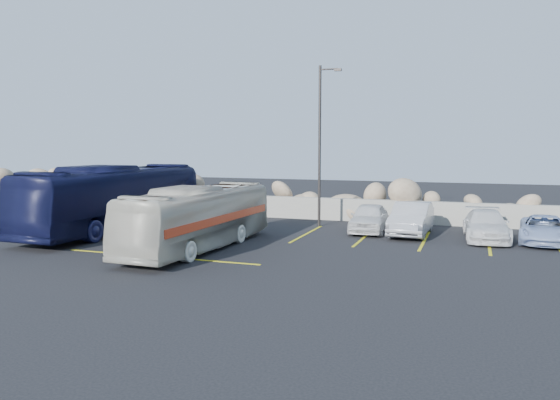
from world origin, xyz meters
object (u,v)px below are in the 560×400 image
(vintage_bus, at_px, (199,217))
(car_d, at_px, (544,229))
(car_b, at_px, (411,219))
(car_a, at_px, (369,218))
(lamppost, at_px, (321,141))
(tour_coach, at_px, (115,198))
(car_c, at_px, (486,225))

(vintage_bus, relative_size, car_d, 2.17)
(car_b, height_order, car_d, car_b)
(car_a, xyz_separation_m, car_d, (7.47, -0.50, -0.10))
(lamppost, bearing_deg, car_a, -18.76)
(lamppost, height_order, tour_coach, lamppost)
(lamppost, bearing_deg, vintage_bus, -111.75)
(car_a, height_order, car_d, car_a)
(vintage_bus, relative_size, car_b, 2.01)
(car_b, distance_m, car_c, 3.22)
(lamppost, bearing_deg, tour_coach, -152.24)
(vintage_bus, distance_m, car_a, 8.56)
(car_a, height_order, car_b, car_b)
(lamppost, distance_m, car_a, 4.58)
(car_a, distance_m, car_b, 1.99)
(car_a, distance_m, car_c, 5.20)
(vintage_bus, relative_size, tour_coach, 0.80)
(lamppost, height_order, car_c, lamppost)
(car_c, bearing_deg, car_a, 170.94)
(tour_coach, distance_m, car_a, 12.16)
(vintage_bus, distance_m, car_b, 9.84)
(vintage_bus, relative_size, car_a, 2.27)
(vintage_bus, bearing_deg, car_b, 41.45)
(lamppost, distance_m, car_d, 10.87)
(vintage_bus, bearing_deg, car_d, 26.33)
(tour_coach, distance_m, car_c, 17.06)
(car_a, bearing_deg, car_c, -7.57)
(car_a, bearing_deg, car_d, -6.48)
(car_c, height_order, car_d, car_c)
(car_d, bearing_deg, vintage_bus, -150.32)
(car_a, bearing_deg, lamppost, 158.59)
(tour_coach, bearing_deg, car_c, 12.32)
(car_d, bearing_deg, car_b, -178.09)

